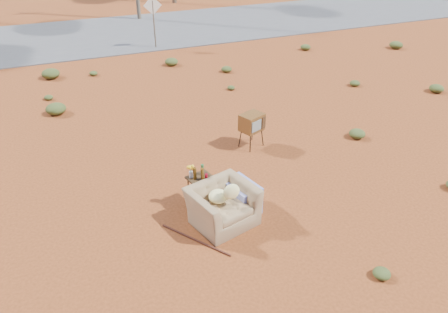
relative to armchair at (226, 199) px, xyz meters
name	(u,v)px	position (x,y,z in m)	size (l,w,h in m)	color
ground	(230,214)	(0.15, 0.13, -0.50)	(140.00, 140.00, 0.00)	brown
highway	(110,34)	(0.15, 15.13, -0.48)	(140.00, 7.00, 0.04)	#565659
armchair	(226,199)	(0.00, 0.00, 0.00)	(1.56, 1.25, 1.07)	#8D704D
tv_unit	(252,123)	(1.77, 2.58, 0.18)	(0.70, 0.63, 0.92)	black
side_table	(199,177)	(-0.35, 0.61, 0.24)	(0.60, 0.60, 1.01)	#382514
rusty_bar	(195,240)	(-0.79, -0.38, -0.48)	(0.04, 0.04, 1.59)	#4E2214
road_sign	(153,13)	(1.65, 12.13, 1.00)	(0.78, 0.06, 2.19)	brown
scrub_patch	(143,126)	(-0.68, 4.53, -0.36)	(17.49, 8.07, 0.33)	#3D4B20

